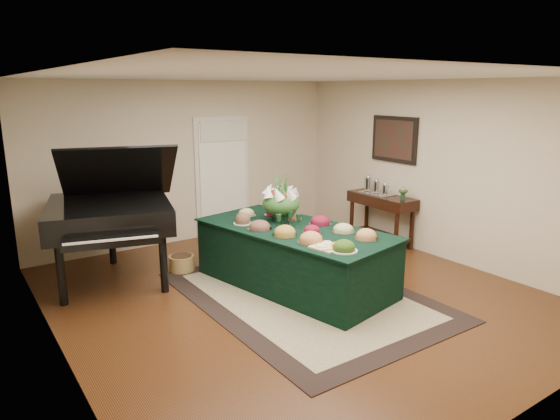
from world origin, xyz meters
TOP-DOWN VIEW (x-y plane):
  - ground at (0.00, 0.00)m, footprint 6.00×6.00m
  - area_rug at (0.07, -0.13)m, footprint 2.50×3.49m
  - kitchen_doorway at (0.60, 2.97)m, footprint 1.05×0.07m
  - buffet_table at (0.17, 0.22)m, footprint 1.74×2.84m
  - food_platters at (0.16, 0.12)m, footprint 1.14×2.26m
  - cutting_board at (-0.01, -0.64)m, footprint 0.37×0.37m
  - green_goblets at (0.17, 0.33)m, footprint 0.31×0.22m
  - floral_centerpiece at (0.24, 0.62)m, footprint 0.53×0.53m
  - grand_piano at (-1.73, 1.78)m, footprint 2.01×2.15m
  - wicker_basket at (-0.83, 1.60)m, footprint 0.36×0.36m
  - mahogany_sideboard at (2.50, 0.93)m, footprint 0.45×1.23m
  - tea_service at (2.50, 1.08)m, footprint 0.34×0.58m
  - pink_bouquet at (2.50, 0.48)m, footprint 0.17×0.17m
  - wall_painting at (2.72, 0.93)m, footprint 0.05×0.95m

SIDE VIEW (x-z plane):
  - ground at x=0.00m, z-range 0.00..0.00m
  - area_rug at x=0.07m, z-range 0.00..0.01m
  - wicker_basket at x=-0.83m, z-range 0.00..0.23m
  - buffet_table at x=0.17m, z-range 0.00..0.80m
  - mahogany_sideboard at x=2.50m, z-range 0.23..1.07m
  - cutting_board at x=-0.01m, z-range 0.79..0.89m
  - food_platters at x=0.16m, z-range 0.79..0.91m
  - green_goblets at x=0.17m, z-range 0.80..0.98m
  - grand_piano at x=-1.73m, z-range 0.02..1.89m
  - tea_service at x=2.50m, z-range 0.81..1.10m
  - pink_bouquet at x=2.50m, z-range 0.87..1.09m
  - kitchen_doorway at x=0.60m, z-range -0.03..2.07m
  - floral_centerpiece at x=0.24m, z-range 0.85..1.37m
  - wall_painting at x=2.72m, z-range 1.38..2.12m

